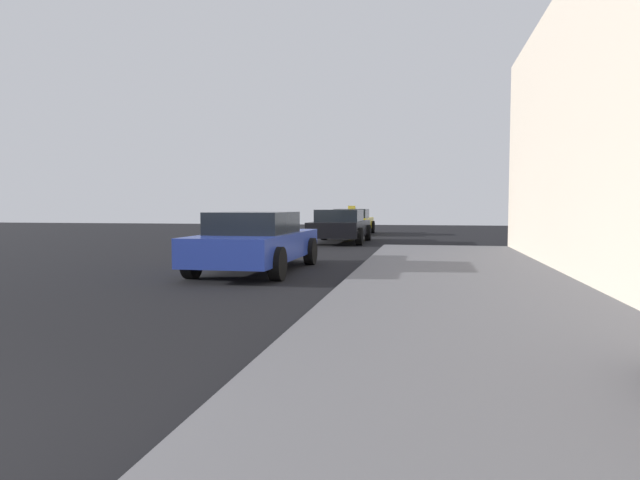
# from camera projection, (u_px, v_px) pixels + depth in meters

# --- Properties ---
(car_blue) EXTENTS (1.93, 4.60, 1.27)m
(car_blue) POSITION_uv_depth(u_px,v_px,m) (257.00, 241.00, 11.75)
(car_blue) COLOR #233899
(car_blue) RESTS_ON ground_plane
(car_black) EXTENTS (2.04, 4.53, 1.27)m
(car_black) POSITION_uv_depth(u_px,v_px,m) (340.00, 226.00, 21.12)
(car_black) COLOR black
(car_black) RESTS_ON ground_plane
(car_yellow) EXTENTS (2.00, 4.08, 1.43)m
(car_yellow) POSITION_uv_depth(u_px,v_px,m) (352.00, 221.00, 27.63)
(car_yellow) COLOR yellow
(car_yellow) RESTS_ON ground_plane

